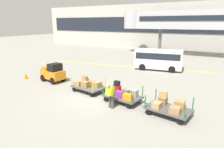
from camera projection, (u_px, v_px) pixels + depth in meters
ground_plane at (94, 96)px, 13.22m from camera, size 120.00×120.00×0.00m
apron_lead_line at (125, 66)px, 22.21m from camera, size 18.23×3.25×0.01m
terminal_building at (177, 27)px, 34.08m from camera, size 57.77×2.51×8.17m
jet_bridge at (183, 20)px, 27.87m from camera, size 19.66×3.00×6.52m
baggage_tug at (53, 73)px, 16.34m from camera, size 2.24×1.51×1.58m
baggage_cart_lead at (88, 85)px, 13.99m from camera, size 3.08×1.74×1.10m
baggage_cart_middle at (122, 94)px, 12.16m from camera, size 3.08×1.74×1.16m
baggage_cart_tail at (169, 106)px, 10.36m from camera, size 3.08×1.74×1.16m
baggage_handler at (110, 94)px, 11.11m from camera, size 0.48×0.50×1.56m
shuttle_van at (158, 58)px, 20.35m from camera, size 5.03×2.60×2.10m
safety_cone_near at (26, 76)px, 17.19m from camera, size 0.36×0.36×0.55m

